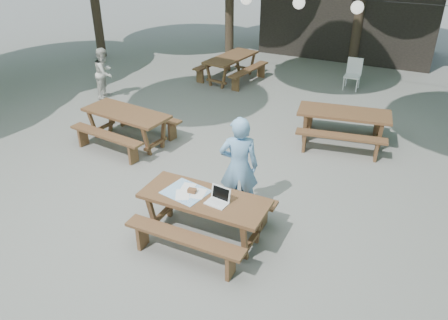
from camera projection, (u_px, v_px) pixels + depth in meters
ground at (207, 180)px, 8.53m from camera, size 80.00×80.00×0.00m
pavilion at (352, 14)px, 15.91m from camera, size 6.00×3.00×2.80m
main_picnic_table at (205, 216)px, 6.87m from camera, size 2.00×1.58×0.75m
picnic_table_nw at (127, 127)px, 9.78m from camera, size 2.08×1.79×0.75m
picnic_table_ne at (342, 127)px, 9.79m from camera, size 2.13×1.86×0.75m
picnic_table_far_w at (231, 68)px, 13.56m from camera, size 1.84×2.11×0.75m
woman at (239, 167)px, 7.22m from camera, size 0.77×0.65×1.79m
second_person at (105, 73)px, 12.13m from camera, size 0.68×0.79×1.40m
plastic_chair at (352, 81)px, 12.90m from camera, size 0.44×0.44×0.90m
laptop at (219, 199)px, 6.55m from camera, size 0.36×0.30×0.24m
tabletop_clutter at (187, 192)px, 6.80m from camera, size 0.74×0.66×0.08m
paper_lanterns at (299, 3)px, 12.14m from camera, size 9.00×0.34×0.38m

